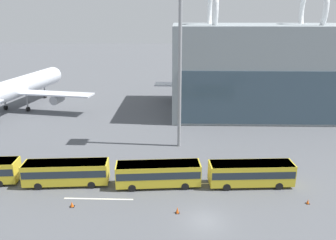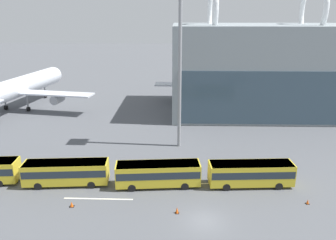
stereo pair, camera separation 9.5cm
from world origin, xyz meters
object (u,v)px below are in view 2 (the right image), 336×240
shuttle_bus_3 (251,172)px  floodlight_mast (180,32)px  shuttle_bus_2 (158,173)px  traffic_cone_1 (177,210)px  shuttle_bus_1 (66,171)px  airliner_at_gate_near (16,88)px  airliner_at_gate_far (221,81)px  traffic_cone_2 (72,204)px  traffic_cone_0 (308,202)px

shuttle_bus_3 → floodlight_mast: 23.79m
shuttle_bus_2 → traffic_cone_1: (2.52, -6.26, -1.51)m
shuttle_bus_1 → airliner_at_gate_near: bearing=118.7°
airliner_at_gate_far → shuttle_bus_3: size_ratio=3.06×
airliner_at_gate_near → traffic_cone_1: size_ratio=48.35×
shuttle_bus_1 → traffic_cone_2: bearing=-71.8°
airliner_at_gate_near → shuttle_bus_2: (35.22, -35.13, -3.45)m
shuttle_bus_1 → shuttle_bus_2: 12.28m
shuttle_bus_3 → traffic_cone_0: (6.04, -4.36, -1.60)m
floodlight_mast → traffic_cone_1: floodlight_mast is taller
traffic_cone_0 → traffic_cone_1: (-15.80, -2.35, 0.09)m
airliner_at_gate_near → traffic_cone_2: airliner_at_gate_near is taller
airliner_at_gate_far → shuttle_bus_2: 46.26m
shuttle_bus_2 → shuttle_bus_3: size_ratio=1.00×
airliner_at_gate_near → shuttle_bus_3: size_ratio=3.40×
shuttle_bus_3 → traffic_cone_2: bearing=-169.2°
airliner_at_gate_far → traffic_cone_0: airliner_at_gate_far is taller
airliner_at_gate_near → traffic_cone_2: (25.19, -40.40, -5.03)m
shuttle_bus_1 → shuttle_bus_2: bearing=-4.9°
airliner_at_gate_far → shuttle_bus_3: airliner_at_gate_far is taller
traffic_cone_1 → traffic_cone_2: (-12.56, 0.99, -0.07)m
airliner_at_gate_near → airliner_at_gate_far: (48.83, 8.95, 0.16)m
floodlight_mast → shuttle_bus_1: bearing=-137.6°
shuttle_bus_1 → traffic_cone_0: shuttle_bus_1 is taller
shuttle_bus_2 → traffic_cone_1: shuttle_bus_2 is taller
shuttle_bus_3 → traffic_cone_0: 7.62m
traffic_cone_0 → traffic_cone_2: (-28.36, -1.36, 0.02)m
airliner_at_gate_near → shuttle_bus_2: 49.86m
airliner_at_gate_near → shuttle_bus_3: bearing=-116.7°
floodlight_mast → traffic_cone_0: floodlight_mast is taller
airliner_at_gate_near → traffic_cone_0: 66.46m
shuttle_bus_3 → traffic_cone_0: bearing=-39.4°
traffic_cone_0 → airliner_at_gate_far: bearing=95.6°
shuttle_bus_1 → traffic_cone_1: size_ratio=14.25×
shuttle_bus_1 → shuttle_bus_2: size_ratio=1.00×
shuttle_bus_1 → floodlight_mast: size_ratio=0.41×
shuttle_bus_2 → shuttle_bus_1: bearing=174.6°
shuttle_bus_3 → shuttle_bus_1: bearing=177.3°
airliner_at_gate_far → traffic_cone_1: size_ratio=43.43×
shuttle_bus_1 → shuttle_bus_2: (12.28, -0.09, 0.00)m
traffic_cone_1 → airliner_at_gate_near: bearing=132.4°
traffic_cone_1 → traffic_cone_2: size_ratio=1.22×
traffic_cone_2 → traffic_cone_1: bearing=-4.5°
shuttle_bus_2 → floodlight_mast: bearing=73.4°
shuttle_bus_2 → floodlight_mast: floodlight_mast is taller
airliner_at_gate_near → traffic_cone_2: bearing=-138.6°
shuttle_bus_3 → traffic_cone_0: shuttle_bus_3 is taller
traffic_cone_0 → shuttle_bus_1: bearing=172.6°
airliner_at_gate_near → traffic_cone_0: (53.55, -39.04, -5.05)m
traffic_cone_0 → shuttle_bus_3: bearing=144.2°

